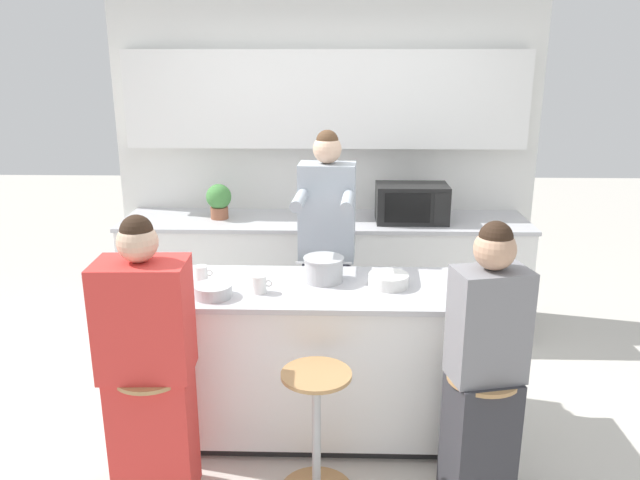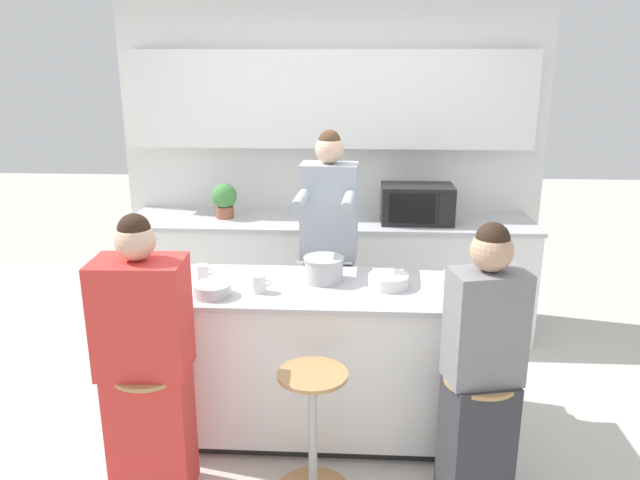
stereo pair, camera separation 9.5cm
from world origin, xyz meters
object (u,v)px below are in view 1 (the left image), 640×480
Objects in this scene: person_wrapped_blanket at (149,370)px; microwave at (412,203)px; kitchen_island at (320,359)px; fruit_bowl at (388,280)px; bar_stool_center at (316,432)px; coffee_cup_near at (201,273)px; bar_stool_leftmost at (155,433)px; coffee_cup_far at (259,284)px; bar_stool_rightmost at (478,436)px; cooking_pot at (324,269)px; potted_plant at (219,200)px; person_cooking at (327,264)px; person_seated_near at (484,378)px.

microwave is (1.48, 1.99, 0.37)m from person_wrapped_blanket.
kitchen_island is 0.62m from fruit_bowl.
coffee_cup_near is (-0.68, 0.64, 0.61)m from bar_stool_center.
person_wrapped_blanket is (-0.01, 0.01, 0.34)m from bar_stool_leftmost.
bar_stool_center is 0.92m from fruit_bowl.
coffee_cup_far reaches higher than kitchen_island.
bar_stool_center is at bearing -0.98° from person_wrapped_blanket.
bar_stool_leftmost is 1.00× the size of bar_stool_rightmost.
person_wrapped_blanket reaches higher than kitchen_island.
kitchen_island is at bearing 33.63° from person_wrapped_blanket.
bar_stool_center is at bearing 2.08° from bar_stool_leftmost.
fruit_bowl is at bearing 1.85° from kitchen_island.
cooking_pot is at bearing 39.71° from bar_stool_leftmost.
potted_plant is (-0.03, 2.05, 0.72)m from bar_stool_leftmost.
microwave reaches higher than bar_stool_rightmost.
bar_stool_leftmost is at bearing -179.33° from bar_stool_rightmost.
bar_stool_rightmost is 1.37m from coffee_cup_far.
potted_plant is at bearing 107.92° from coffee_cup_far.
person_wrapped_blanket reaches higher than coffee_cup_far.
microwave is at bearing 93.94° from bar_stool_rightmost.
bar_stool_rightmost is at bearing -23.66° from coffee_cup_near.
person_cooking is at bearing 50.80° from person_wrapped_blanket.
bar_stool_center is 0.88m from person_wrapped_blanket.
bar_stool_rightmost is 0.32m from person_seated_near.
bar_stool_center is at bearing 179.27° from bar_stool_rightmost.
bar_stool_rightmost is 1.26× the size of microwave.
kitchen_island is 19.16× the size of coffee_cup_near.
person_wrapped_blanket reaches higher than fruit_bowl.
bar_stool_center is (0.80, 0.03, 0.00)m from bar_stool_leftmost.
cooking_pot is (-0.01, -0.45, 0.13)m from person_cooking.
person_seated_near reaches higher than coffee_cup_near.
coffee_cup_far reaches higher than fruit_bowl.
person_cooking is 0.64m from fruit_bowl.
potted_plant is at bearing 112.32° from bar_stool_center.
fruit_bowl is 0.82× the size of potted_plant.
person_seated_near is at bearing -22.97° from coffee_cup_far.
coffee_cup_far is at bearing 157.31° from bar_stool_rightmost.
microwave is (0.99, 1.51, 0.10)m from coffee_cup_far.
person_wrapped_blanket is at bearing -153.42° from fruit_bowl.
bar_stool_rightmost is at bearing 87.39° from person_seated_near.
fruit_bowl is 0.72m from coffee_cup_far.
person_wrapped_blanket is at bearing -141.11° from cooking_pot.
coffee_cup_near is at bearing 143.41° from person_seated_near.
coffee_cup_far is (-1.13, 0.47, 0.61)m from bar_stool_rightmost.
person_wrapped_blanket is 1.62m from person_seated_near.
person_wrapped_blanket reaches higher than bar_stool_rightmost.
person_seated_near is 13.93× the size of coffee_cup_near.
cooking_pot is 2.84× the size of coffee_cup_far.
person_wrapped_blanket is at bearing 167.28° from person_seated_near.
kitchen_island is at bearing -178.15° from fruit_bowl.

